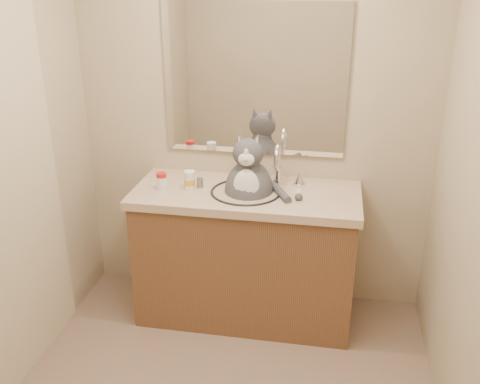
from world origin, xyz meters
name	(u,v)px	position (x,y,z in m)	size (l,w,h in m)	color
room	(207,201)	(0.00, 0.00, 1.20)	(2.22, 2.52, 2.42)	#856E5C
vanity	(246,252)	(0.00, 0.96, 0.44)	(1.34, 0.59, 1.12)	brown
mirror	(254,80)	(0.00, 1.24, 1.45)	(1.10, 0.02, 0.90)	white
cat	(249,187)	(0.02, 0.96, 0.88)	(0.42, 0.33, 0.58)	#424247
pill_bottle_redcap	(162,181)	(-0.50, 0.90, 0.90)	(0.07, 0.07, 0.10)	white
pill_bottle_orange	(190,180)	(-0.34, 0.94, 0.90)	(0.08, 0.08, 0.11)	white
grey_canister	(200,183)	(-0.28, 0.97, 0.88)	(0.04, 0.04, 0.06)	slate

